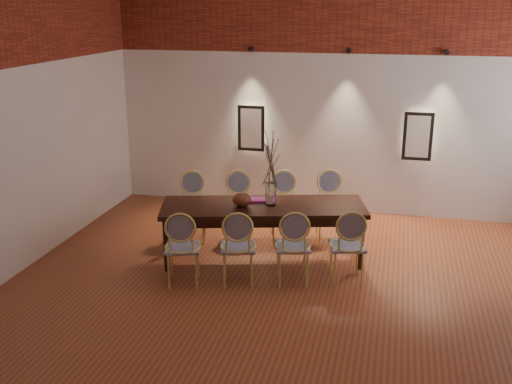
% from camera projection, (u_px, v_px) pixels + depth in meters
% --- Properties ---
extents(floor, '(7.00, 7.00, 0.02)m').
position_uv_depth(floor, '(291.00, 312.00, 6.56)').
color(floor, brown).
rests_on(floor, ground).
extents(wall_back, '(7.00, 0.10, 4.00)m').
position_uv_depth(wall_back, '(335.00, 86.00, 9.24)').
color(wall_back, silver).
rests_on(wall_back, ground).
extents(wall_front, '(7.00, 0.10, 4.00)m').
position_uv_depth(wall_front, '(155.00, 294.00, 2.67)').
color(wall_front, silver).
rests_on(wall_front, ground).
extents(brick_band_back, '(7.00, 0.02, 1.50)m').
position_uv_depth(brick_band_back, '(337.00, 1.00, 8.80)').
color(brick_band_back, maroon).
rests_on(brick_band_back, ground).
extents(brick_band_front, '(7.00, 0.02, 1.50)m').
position_uv_depth(brick_band_front, '(146.00, 0.00, 2.35)').
color(brick_band_front, maroon).
rests_on(brick_band_front, ground).
extents(niche_left, '(0.36, 0.06, 0.66)m').
position_uv_depth(niche_left, '(252.00, 128.00, 9.65)').
color(niche_left, '#FFEAC6').
rests_on(niche_left, wall_back).
extents(niche_right, '(0.36, 0.06, 0.66)m').
position_uv_depth(niche_right, '(418.00, 136.00, 9.07)').
color(niche_right, '#FFEAC6').
rests_on(niche_right, wall_back).
extents(spot_fixture_left, '(0.08, 0.10, 0.08)m').
position_uv_depth(spot_fixture_left, '(251.00, 49.00, 9.25)').
color(spot_fixture_left, black).
rests_on(spot_fixture_left, wall_back).
extents(spot_fixture_mid, '(0.08, 0.10, 0.08)m').
position_uv_depth(spot_fixture_mid, '(349.00, 51.00, 8.91)').
color(spot_fixture_mid, black).
rests_on(spot_fixture_mid, wall_back).
extents(spot_fixture_right, '(0.08, 0.10, 0.08)m').
position_uv_depth(spot_fixture_right, '(446.00, 52.00, 8.60)').
color(spot_fixture_right, black).
rests_on(spot_fixture_right, wall_back).
extents(dining_table, '(2.74, 1.48, 0.75)m').
position_uv_depth(dining_table, '(263.00, 232.00, 7.80)').
color(dining_table, black).
rests_on(dining_table, floor).
extents(chair_near_a, '(0.54, 0.54, 0.94)m').
position_uv_depth(chair_near_a, '(183.00, 247.00, 7.09)').
color(chair_near_a, '#D6C568').
rests_on(chair_near_a, floor).
extents(chair_near_b, '(0.54, 0.54, 0.94)m').
position_uv_depth(chair_near_b, '(238.00, 247.00, 7.10)').
color(chair_near_b, '#D6C568').
rests_on(chair_near_b, floor).
extents(chair_near_c, '(0.54, 0.54, 0.94)m').
position_uv_depth(chair_near_c, '(293.00, 246.00, 7.12)').
color(chair_near_c, '#D6C568').
rests_on(chair_near_c, floor).
extents(chair_near_d, '(0.54, 0.54, 0.94)m').
position_uv_depth(chair_near_d, '(347.00, 246.00, 7.13)').
color(chair_near_d, '#D6C568').
rests_on(chair_near_d, floor).
extents(chair_far_a, '(0.54, 0.54, 0.94)m').
position_uv_depth(chair_far_a, '(192.00, 208.00, 8.42)').
color(chair_far_a, '#D6C568').
rests_on(chair_far_a, floor).
extents(chair_far_b, '(0.54, 0.54, 0.94)m').
position_uv_depth(chair_far_b, '(238.00, 208.00, 8.43)').
color(chair_far_b, '#D6C568').
rests_on(chair_far_b, floor).
extents(chair_far_c, '(0.54, 0.54, 0.94)m').
position_uv_depth(chair_far_c, '(285.00, 208.00, 8.45)').
color(chair_far_c, '#D6C568').
rests_on(chair_far_c, floor).
extents(chair_far_d, '(0.54, 0.54, 0.94)m').
position_uv_depth(chair_far_d, '(330.00, 207.00, 8.46)').
color(chair_far_d, '#D6C568').
rests_on(chair_far_d, floor).
extents(vase, '(0.14, 0.14, 0.30)m').
position_uv_depth(vase, '(271.00, 194.00, 7.65)').
color(vase, silver).
rests_on(vase, dining_table).
extents(dried_branches, '(0.50, 0.50, 0.70)m').
position_uv_depth(dried_branches, '(271.00, 160.00, 7.51)').
color(dried_branches, '#453E2A').
rests_on(dried_branches, vase).
extents(bowl, '(0.24, 0.24, 0.18)m').
position_uv_depth(bowl, '(242.00, 200.00, 7.61)').
color(bowl, '#5B2413').
rests_on(bowl, dining_table).
extents(book, '(0.30, 0.24, 0.03)m').
position_uv_depth(book, '(258.00, 200.00, 7.83)').
color(book, '#941A71').
rests_on(book, dining_table).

